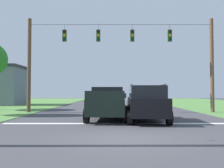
{
  "coord_description": "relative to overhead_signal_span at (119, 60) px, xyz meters",
  "views": [
    {
      "loc": [
        -0.51,
        -8.48,
        1.62
      ],
      "look_at": [
        -0.46,
        9.39,
        2.26
      ],
      "focal_mm": 38.09,
      "sensor_mm": 36.0,
      "label": 1
    }
  ],
  "objects": [
    {
      "name": "lane_dash_3",
      "position": [
        -0.12,
        20.21,
        -4.29
      ],
      "size": [
        2.5,
        0.15,
        0.01
      ],
      "primitive_type": "cube",
      "rotation": [
        0.0,
        0.0,
        1.57
      ],
      "color": "white",
      "rests_on": "ground"
    },
    {
      "name": "lane_dash_1",
      "position": [
        -0.12,
        6.9,
        -4.29
      ],
      "size": [
        2.5,
        0.15,
        0.01
      ],
      "primitive_type": "cube",
      "rotation": [
        0.0,
        0.0,
        1.57
      ],
      "color": "white",
      "rests_on": "ground"
    },
    {
      "name": "lane_dash_0",
      "position": [
        -0.12,
        -0.82,
        -4.29
      ],
      "size": [
        2.5,
        0.15,
        0.01
      ],
      "primitive_type": "cube",
      "rotation": [
        0.0,
        0.0,
        1.57
      ],
      "color": "white",
      "rests_on": "ground"
    },
    {
      "name": "ground_plane",
      "position": [
        -0.12,
        -10.75,
        -4.29
      ],
      "size": [
        120.0,
        120.0,
        0.0
      ],
      "primitive_type": "plane",
      "color": "#3D3D42"
    },
    {
      "name": "lane_dash_2",
      "position": [
        -0.12,
        13.71,
        -4.29
      ],
      "size": [
        2.5,
        0.15,
        0.01
      ],
      "primitive_type": "cube",
      "rotation": [
        0.0,
        0.0,
        1.57
      ],
      "color": "white",
      "rests_on": "ground"
    },
    {
      "name": "distant_car_crossing_white",
      "position": [
        0.14,
        6.82,
        -3.5
      ],
      "size": [
        2.21,
        4.39,
        1.52
      ],
      "color": "silver",
      "rests_on": "ground"
    },
    {
      "name": "stop_bar_stripe",
      "position": [
        -0.12,
        -6.82,
        -4.29
      ],
      "size": [
        12.37,
        0.45,
        0.01
      ],
      "primitive_type": "cube",
      "color": "white",
      "rests_on": "ground"
    },
    {
      "name": "lane_dash_4",
      "position": [
        -0.12,
        26.85,
        -4.29
      ],
      "size": [
        2.5,
        0.15,
        0.01
      ],
      "primitive_type": "cube",
      "rotation": [
        0.0,
        0.0,
        1.57
      ],
      "color": "white",
      "rests_on": "ground"
    },
    {
      "name": "suv_black",
      "position": [
        1.3,
        -5.8,
        -3.23
      ],
      "size": [
        2.37,
        4.87,
        2.05
      ],
      "color": "black",
      "rests_on": "ground"
    },
    {
      "name": "overhead_signal_span",
      "position": [
        0.0,
        0.0,
        0.0
      ],
      "size": [
        15.19,
        0.31,
        7.66
      ],
      "color": "brown",
      "rests_on": "ground"
    },
    {
      "name": "pickup_truck",
      "position": [
        -0.91,
        -4.83,
        -3.33
      ],
      "size": [
        2.42,
        5.46,
        1.95
      ],
      "color": "black",
      "rests_on": "ground"
    }
  ]
}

